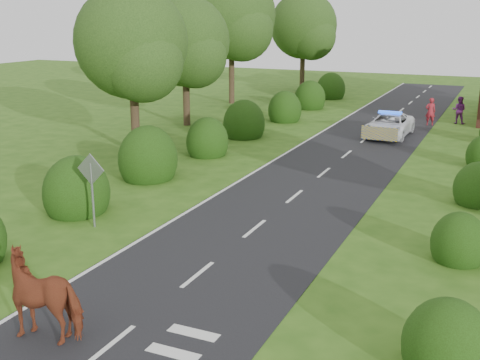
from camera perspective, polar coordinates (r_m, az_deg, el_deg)
The scene contains 13 objects.
ground at distance 16.73m, azimuth -4.04°, elevation -8.99°, with size 120.00×120.00×0.00m, color #2E5715.
road at distance 30.09m, azimuth 9.59°, elevation 2.01°, with size 6.00×70.00×0.02m, color black.
road_markings at distance 28.60m, azimuth 5.42°, elevation 1.48°, with size 4.96×70.00×0.01m.
hedgerow_left at distance 29.28m, azimuth -4.49°, elevation 3.29°, with size 2.75×50.41×3.00m.
tree_left_a at distance 30.49m, azimuth -9.99°, elevation 12.31°, with size 5.74×5.60×8.38m.
tree_left_b at distance 38.10m, azimuth -5.00°, elevation 12.63°, with size 5.74×5.60×8.07m.
tree_left_c at distance 47.60m, azimuth -0.57°, elevation 15.05°, with size 6.97×6.80×10.22m.
tree_left_d at distance 56.04m, azimuth 6.25°, elevation 14.12°, with size 6.15×6.00×8.89m.
road_sign at distance 20.38m, azimuth -13.91°, elevation 0.05°, with size 1.06×0.08×2.53m.
cow at distance 14.24m, azimuth -17.76°, elevation -10.72°, with size 1.21×2.30×1.63m, color maroon.
police_van at distance 36.07m, azimuth 13.96°, elevation 5.07°, with size 2.34×4.90×1.48m.
pedestrian_red at distance 40.43m, azimuth 17.61°, elevation 6.20°, with size 0.64×0.42×1.76m, color maroon.
pedestrian_purple at distance 41.63m, azimuth 20.05°, elevation 6.24°, with size 0.86×0.67×1.77m, color #74257B.
Camera 1 is at (7.31, -13.36, 6.94)m, focal length 45.00 mm.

